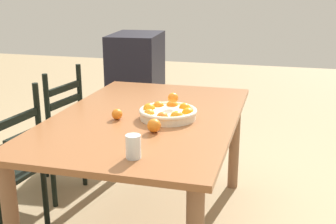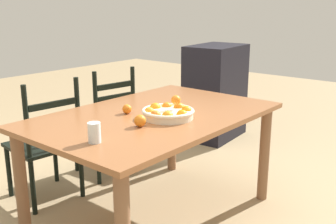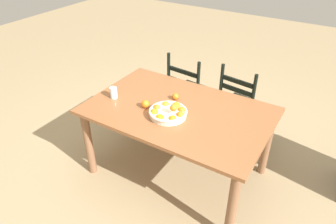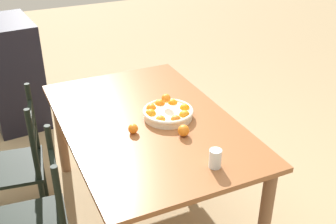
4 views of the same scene
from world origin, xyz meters
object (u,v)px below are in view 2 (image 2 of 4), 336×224
(orange_loose_1, at_px, (140,121))
(drinking_glass, at_px, (94,133))
(dining_table, at_px, (154,129))
(chair_near_window, at_px, (107,125))
(fruit_bowl, at_px, (168,113))
(chair_by_cabinet, at_px, (46,145))
(orange_loose_0, at_px, (127,109))
(cabinet, at_px, (215,92))

(orange_loose_1, relative_size, drinking_glass, 0.67)
(dining_table, distance_m, drinking_glass, 0.67)
(chair_near_window, distance_m, orange_loose_1, 1.18)
(dining_table, distance_m, fruit_bowl, 0.20)
(chair_near_window, relative_size, chair_by_cabinet, 1.00)
(chair_by_cabinet, xyz_separation_m, fruit_bowl, (0.29, -0.96, 0.36))
(chair_near_window, xyz_separation_m, orange_loose_1, (-0.59, -0.96, 0.35))
(orange_loose_0, bearing_deg, fruit_bowl, -71.94)
(dining_table, height_order, cabinet, cabinet)
(cabinet, bearing_deg, orange_loose_1, -163.46)
(fruit_bowl, relative_size, drinking_glass, 3.09)
(dining_table, relative_size, orange_loose_0, 26.44)
(cabinet, xyz_separation_m, orange_loose_0, (-1.90, -0.54, 0.28))
(chair_near_window, bearing_deg, drinking_glass, 54.29)
(fruit_bowl, distance_m, orange_loose_1, 0.25)
(cabinet, relative_size, orange_loose_1, 14.18)
(dining_table, height_order, fruit_bowl, fruit_bowl)
(fruit_bowl, height_order, orange_loose_0, fruit_bowl)
(dining_table, bearing_deg, fruit_bowl, -99.34)
(cabinet, bearing_deg, drinking_glass, -166.17)
(fruit_bowl, height_order, drinking_glass, fruit_bowl)
(dining_table, relative_size, cabinet, 1.59)
(chair_near_window, distance_m, orange_loose_0, 0.88)
(chair_near_window, relative_size, cabinet, 0.92)
(dining_table, bearing_deg, drinking_glass, -167.24)
(cabinet, relative_size, fruit_bowl, 3.06)
(chair_by_cabinet, relative_size, fruit_bowl, 2.82)
(cabinet, xyz_separation_m, orange_loose_1, (-2.06, -0.81, 0.28))
(dining_table, relative_size, orange_loose_1, 22.60)
(dining_table, xyz_separation_m, drinking_glass, (-0.63, -0.14, 0.16))
(fruit_bowl, distance_m, orange_loose_0, 0.29)
(dining_table, distance_m, orange_loose_0, 0.23)
(chair_near_window, relative_size, fruit_bowl, 2.83)
(dining_table, height_order, orange_loose_1, orange_loose_1)
(fruit_bowl, bearing_deg, chair_by_cabinet, 106.63)
(fruit_bowl, bearing_deg, orange_loose_1, 177.89)
(chair_by_cabinet, xyz_separation_m, drinking_glass, (-0.32, -0.97, 0.38))
(cabinet, bearing_deg, fruit_bowl, -160.57)
(fruit_bowl, xyz_separation_m, orange_loose_1, (-0.25, 0.01, 0.00))
(chair_by_cabinet, bearing_deg, dining_table, 116.76)
(orange_loose_1, bearing_deg, chair_near_window, 58.65)
(cabinet, height_order, drinking_glass, cabinet)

